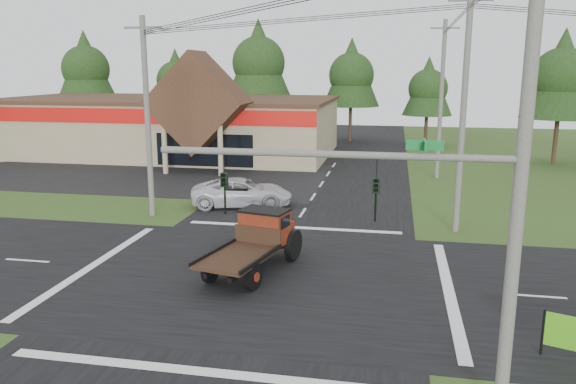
# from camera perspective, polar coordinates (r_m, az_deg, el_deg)

# --- Properties ---
(ground) EXTENTS (120.00, 120.00, 0.00)m
(ground) POSITION_cam_1_polar(r_m,az_deg,el_deg) (21.84, -2.82, -8.67)
(ground) COLOR #354B1B
(ground) RESTS_ON ground
(road_ns) EXTENTS (12.00, 120.00, 0.02)m
(road_ns) POSITION_cam_1_polar(r_m,az_deg,el_deg) (21.84, -2.82, -8.64)
(road_ns) COLOR black
(road_ns) RESTS_ON ground
(road_ew) EXTENTS (120.00, 12.00, 0.02)m
(road_ew) POSITION_cam_1_polar(r_m,az_deg,el_deg) (21.84, -2.82, -8.64)
(road_ew) COLOR black
(road_ew) RESTS_ON ground
(parking_apron) EXTENTS (28.00, 14.00, 0.02)m
(parking_apron) POSITION_cam_1_polar(r_m,az_deg,el_deg) (43.84, -14.87, 1.72)
(parking_apron) COLOR black
(parking_apron) RESTS_ON ground
(cvs_building) EXTENTS (30.40, 18.20, 9.19)m
(cvs_building) POSITION_cam_1_polar(r_m,az_deg,el_deg) (53.71, -11.83, 6.76)
(cvs_building) COLOR gray
(cvs_building) RESTS_ON ground
(traffic_signal_mast) EXTENTS (8.12, 0.24, 7.00)m
(traffic_signal_mast) POSITION_cam_1_polar(r_m,az_deg,el_deg) (12.79, 14.73, -3.56)
(traffic_signal_mast) COLOR #595651
(traffic_signal_mast) RESTS_ON ground
(utility_pole_nr) EXTENTS (2.00, 0.30, 11.00)m
(utility_pole_nr) POSITION_cam_1_polar(r_m,az_deg,el_deg) (12.76, 22.58, 1.45)
(utility_pole_nr) COLOR #595651
(utility_pole_nr) RESTS_ON ground
(utility_pole_nw) EXTENTS (2.00, 0.30, 10.50)m
(utility_pole_nw) POSITION_cam_1_polar(r_m,az_deg,el_deg) (30.72, -14.10, 7.46)
(utility_pole_nw) COLOR #595651
(utility_pole_nw) RESTS_ON ground
(utility_pole_ne) EXTENTS (2.00, 0.30, 11.50)m
(utility_pole_ne) POSITION_cam_1_polar(r_m,az_deg,el_deg) (28.03, 17.39, 7.85)
(utility_pole_ne) COLOR #595651
(utility_pole_ne) RESTS_ON ground
(utility_pole_n) EXTENTS (2.00, 0.30, 11.20)m
(utility_pole_n) POSITION_cam_1_polar(r_m,az_deg,el_deg) (41.96, 15.29, 9.12)
(utility_pole_n) COLOR #595651
(utility_pole_n) RESTS_ON ground
(tree_row_a) EXTENTS (6.72, 6.72, 12.12)m
(tree_row_a) POSITION_cam_1_polar(r_m,az_deg,el_deg) (69.21, -19.87, 11.89)
(tree_row_a) COLOR #332316
(tree_row_a) RESTS_ON ground
(tree_row_b) EXTENTS (5.60, 5.60, 10.10)m
(tree_row_b) POSITION_cam_1_polar(r_m,az_deg,el_deg) (66.61, -11.32, 11.22)
(tree_row_b) COLOR #332316
(tree_row_b) RESTS_ON ground
(tree_row_c) EXTENTS (7.28, 7.28, 13.13)m
(tree_row_c) POSITION_cam_1_polar(r_m,az_deg,el_deg) (62.58, -3.00, 13.22)
(tree_row_c) COLOR #332316
(tree_row_c) RESTS_ON ground
(tree_row_d) EXTENTS (6.16, 6.16, 11.11)m
(tree_row_d) POSITION_cam_1_polar(r_m,az_deg,el_deg) (61.98, 6.46, 11.93)
(tree_row_d) COLOR #332316
(tree_row_d) RESTS_ON ground
(tree_row_e) EXTENTS (5.04, 5.04, 9.09)m
(tree_row_e) POSITION_cam_1_polar(r_m,az_deg,el_deg) (59.90, 14.05, 10.34)
(tree_row_e) COLOR #332316
(tree_row_e) RESTS_ON ground
(tree_side_ne) EXTENTS (6.16, 6.16, 11.11)m
(tree_side_ne) POSITION_cam_1_polar(r_m,az_deg,el_deg) (51.49, 26.08, 10.68)
(tree_side_ne) COLOR #332316
(tree_side_ne) RESTS_ON ground
(antique_flatbed_truck) EXTENTS (3.36, 5.91, 2.33)m
(antique_flatbed_truck) POSITION_cam_1_polar(r_m,az_deg,el_deg) (22.05, -3.68, -5.26)
(antique_flatbed_truck) COLOR #5F1A0D
(antique_flatbed_truck) RESTS_ON ground
(white_pickup) EXTENTS (6.26, 3.95, 1.61)m
(white_pickup) POSITION_cam_1_polar(r_m,az_deg,el_deg) (32.75, -4.70, -0.03)
(white_pickup) COLOR silver
(white_pickup) RESTS_ON ground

